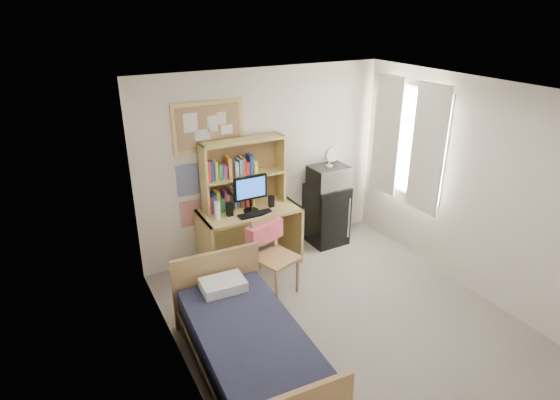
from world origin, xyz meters
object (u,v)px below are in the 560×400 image
desk_chair (276,257)px  desk_fan (330,157)px  bulletin_board (208,126)px  microwave (329,176)px  monitor (251,194)px  mini_fridge (326,214)px  speaker_left (230,209)px  desk (250,237)px  bed (250,352)px  speaker_right (271,201)px

desk_chair → desk_fan: size_ratio=3.68×
bulletin_board → desk_chair: (0.37, -1.12, -1.42)m
bulletin_board → microwave: bearing=-9.8°
monitor → desk_fan: (1.28, 0.11, 0.28)m
mini_fridge → speaker_left: speaker_left is taller
bulletin_board → desk_fan: 1.78m
mini_fridge → monitor: (-1.28, -0.13, 0.62)m
bulletin_board → desk: size_ratio=0.71×
mini_fridge → bed: size_ratio=0.47×
bulletin_board → desk_fan: size_ratio=3.46×
bulletin_board → speaker_left: 1.08m
bulletin_board → speaker_left: bulletin_board is taller
desk_chair → speaker_left: 0.89m
monitor → desk_chair: bearing=-90.4°
monitor → speaker_left: (-0.30, 0.00, -0.15)m
mini_fridge → desk_fan: (0.00, -0.02, 0.89)m
desk → speaker_left: speaker_left is taller
desk → speaker_left: bearing=-168.7°
desk_chair → speaker_right: desk_chair is taller
desk → desk_chair: (-0.01, -0.79, 0.09)m
desk → microwave: bearing=2.2°
mini_fridge → speaker_left: 1.65m
desk_chair → speaker_left: size_ratio=5.55×
microwave → desk_fan: (0.00, 0.00, 0.29)m
bulletin_board → desk_fan: bearing=-9.8°
bed → microwave: bearing=45.0°
bulletin_board → monitor: 1.01m
bulletin_board → monitor: size_ratio=1.94×
microwave → speaker_left: bearing=-177.5°
mini_fridge → speaker_right: speaker_right is taller
desk → mini_fridge: (1.28, 0.07, 0.04)m
bed → desk_chair: bearing=54.9°
bulletin_board → bed: size_ratio=0.49×
bulletin_board → bed: bulletin_board is taller
monitor → desk_fan: 1.31m
speaker_right → microwave: size_ratio=0.30×
bulletin_board → monitor: (0.38, -0.39, -0.85)m
speaker_right → desk_fan: size_ratio=0.58×
speaker_left → desk: bearing=11.3°
monitor → speaker_left: size_ratio=2.68×
desk_chair → speaker_right: size_ratio=6.35×
bed → monitor: size_ratio=3.97×
speaker_left → desk_fan: bearing=3.9°
monitor → microwave: (1.28, 0.11, -0.01)m
desk_fan → speaker_right: bearing=-175.1°
speaker_right → microwave: microwave is taller
bulletin_board → speaker_left: size_ratio=5.21×
desk → monitor: (-0.00, -0.06, 0.65)m
bulletin_board → desk_chair: bulletin_board is taller
bulletin_board → speaker_right: bearing=-30.2°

